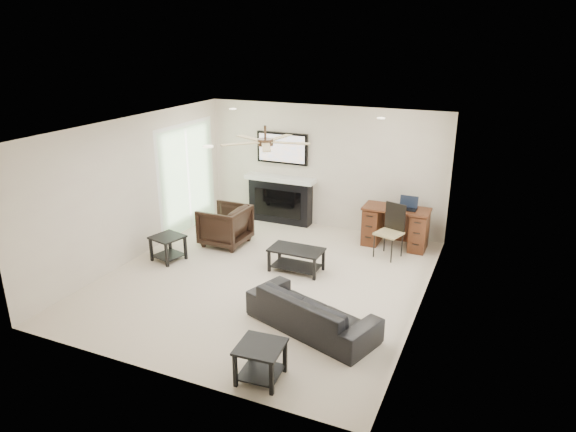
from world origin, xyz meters
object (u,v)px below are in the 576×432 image
at_px(sofa, 312,311).
at_px(armchair, 225,225).
at_px(desk, 395,227).
at_px(coffee_table, 296,260).
at_px(fireplace_unit, 280,179).

relative_size(sofa, armchair, 2.23).
bearing_deg(armchair, desk, 112.96).
distance_m(coffee_table, fireplace_unit, 2.55).
relative_size(sofa, desk, 1.52).
height_order(fireplace_unit, desk, fireplace_unit).
relative_size(coffee_table, desk, 0.74).
bearing_deg(desk, fireplace_unit, 172.23).
distance_m(sofa, armchair, 3.38).
bearing_deg(coffee_table, fireplace_unit, 121.26).
bearing_deg(sofa, desk, -77.53).
relative_size(armchair, desk, 0.68).
bearing_deg(sofa, armchair, -20.57).
height_order(sofa, desk, desk).
height_order(sofa, armchair, armchair).
xyz_separation_m(fireplace_unit, desk, (2.54, -0.35, -0.57)).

